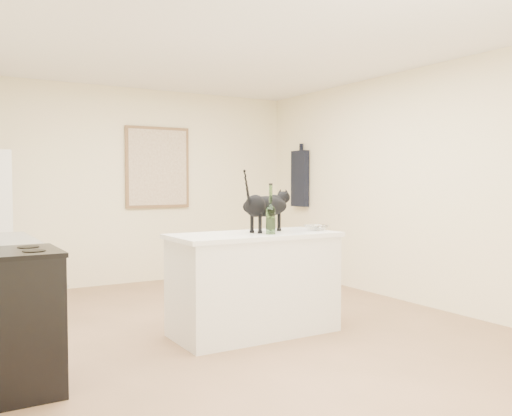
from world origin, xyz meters
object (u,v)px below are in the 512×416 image
Objects in this scene: stove at (9,324)px; wine_bottle at (271,212)px; black_cat at (265,209)px; glass_bowl at (316,228)px.

wine_bottle is at bearing 6.54° from stove.
black_cat is at bearing 71.97° from wine_bottle.
black_cat is 2.84× the size of glass_bowl.
stove is 2.33m from black_cat.
glass_bowl reaches higher than stove.
glass_bowl is (0.49, -0.11, -0.18)m from black_cat.
glass_bowl is at bearing 8.47° from wine_bottle.
stove is 2.31× the size of wine_bottle.
black_cat is 0.21m from wine_bottle.
black_cat reaches higher than wine_bottle.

